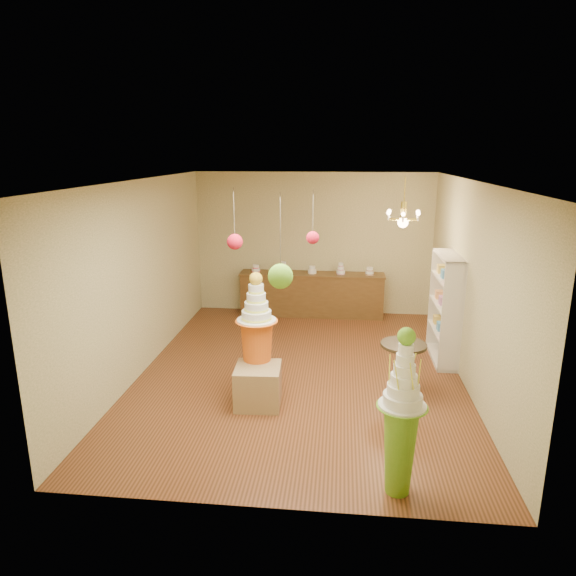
# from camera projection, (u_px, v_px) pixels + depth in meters

# --- Properties ---
(floor) EXTENTS (6.50, 6.50, 0.00)m
(floor) POSITION_uv_depth(u_px,v_px,m) (300.00, 372.00, 8.18)
(floor) COLOR #5A2F18
(floor) RESTS_ON ground
(ceiling) EXTENTS (6.50, 6.50, 0.00)m
(ceiling) POSITION_uv_depth(u_px,v_px,m) (302.00, 181.00, 7.41)
(ceiling) COLOR silver
(ceiling) RESTS_ON ground
(wall_back) EXTENTS (5.00, 0.04, 3.00)m
(wall_back) POSITION_uv_depth(u_px,v_px,m) (313.00, 244.00, 10.92)
(wall_back) COLOR tan
(wall_back) RESTS_ON ground
(wall_front) EXTENTS (5.00, 0.04, 3.00)m
(wall_front) POSITION_uv_depth(u_px,v_px,m) (272.00, 368.00, 4.67)
(wall_front) COLOR tan
(wall_front) RESTS_ON ground
(wall_left) EXTENTS (0.04, 6.50, 3.00)m
(wall_left) POSITION_uv_depth(u_px,v_px,m) (142.00, 277.00, 8.05)
(wall_left) COLOR tan
(wall_left) RESTS_ON ground
(wall_right) EXTENTS (0.04, 6.50, 3.00)m
(wall_right) POSITION_uv_depth(u_px,v_px,m) (470.00, 285.00, 7.54)
(wall_right) COLOR tan
(wall_right) RESTS_ON ground
(pedestal_green) EXTENTS (0.61, 0.61, 1.79)m
(pedestal_green) POSITION_uv_depth(u_px,v_px,m) (401.00, 429.00, 5.14)
(pedestal_green) COLOR #68A724
(pedestal_green) RESTS_ON floor
(pedestal_orange) EXTENTS (0.72, 0.72, 1.83)m
(pedestal_orange) POSITION_uv_depth(u_px,v_px,m) (257.00, 348.00, 7.21)
(pedestal_orange) COLOR #D75D18
(pedestal_orange) RESTS_ON floor
(burlap_riser) EXTENTS (0.65, 0.65, 0.56)m
(burlap_riser) POSITION_uv_depth(u_px,v_px,m) (258.00, 386.00, 7.08)
(burlap_riser) COLOR #957951
(burlap_riser) RESTS_ON floor
(sideboard) EXTENTS (3.04, 0.54, 1.16)m
(sideboard) POSITION_uv_depth(u_px,v_px,m) (312.00, 294.00, 10.91)
(sideboard) COLOR #513619
(sideboard) RESTS_ON floor
(shelving_unit) EXTENTS (0.33, 1.20, 1.80)m
(shelving_unit) POSITION_uv_depth(u_px,v_px,m) (445.00, 308.00, 8.48)
(shelving_unit) COLOR beige
(shelving_unit) RESTS_ON floor
(round_table) EXTENTS (0.80, 0.80, 0.82)m
(round_table) POSITION_uv_depth(u_px,v_px,m) (403.00, 363.00, 7.21)
(round_table) COLOR black
(round_table) RESTS_ON floor
(vase) EXTENTS (0.22, 0.22, 0.17)m
(vase) POSITION_uv_depth(u_px,v_px,m) (404.00, 338.00, 7.12)
(vase) COLOR beige
(vase) RESTS_ON round_table
(pom_red_left) EXTENTS (0.19, 0.19, 0.75)m
(pom_red_left) POSITION_uv_depth(u_px,v_px,m) (235.00, 242.00, 6.22)
(pom_red_left) COLOR #423A2F
(pom_red_left) RESTS_ON ceiling
(pom_green_mid) EXTENTS (0.28, 0.28, 1.04)m
(pom_green_mid) POSITION_uv_depth(u_px,v_px,m) (280.00, 276.00, 5.56)
(pom_green_mid) COLOR #423A2F
(pom_green_mid) RESTS_ON ceiling
(pom_red_right) EXTENTS (0.15, 0.15, 0.61)m
(pom_red_right) POSITION_uv_depth(u_px,v_px,m) (313.00, 237.00, 5.80)
(pom_red_right) COLOR #423A2F
(pom_red_right) RESTS_ON ceiling
(chandelier) EXTENTS (0.83, 0.83, 0.85)m
(chandelier) POSITION_uv_depth(u_px,v_px,m) (403.00, 219.00, 8.61)
(chandelier) COLOR gold
(chandelier) RESTS_ON ceiling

